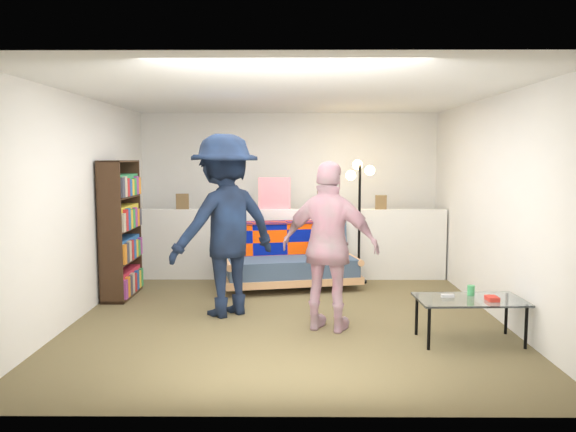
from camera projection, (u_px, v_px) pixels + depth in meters
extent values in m
plane|color=brown|center=(288.00, 313.00, 6.24)|extent=(5.00, 5.00, 0.00)
cube|color=silver|center=(289.00, 192.00, 8.60)|extent=(4.50, 0.10, 2.40)
cube|color=silver|center=(82.00, 206.00, 6.13)|extent=(0.10, 5.00, 2.40)
cube|color=silver|center=(494.00, 206.00, 6.10)|extent=(0.10, 5.00, 2.40)
cube|color=white|center=(288.00, 94.00, 5.99)|extent=(4.50, 5.00, 0.10)
cube|color=silver|center=(289.00, 244.00, 7.98)|extent=(4.45, 0.15, 1.00)
cube|color=brown|center=(182.00, 201.00, 7.91)|extent=(0.18, 0.02, 0.22)
cube|color=brown|center=(225.00, 199.00, 7.90)|extent=(0.22, 0.02, 0.28)
cube|color=white|center=(274.00, 193.00, 7.89)|extent=(0.45, 0.02, 0.45)
cube|color=brown|center=(324.00, 200.00, 7.89)|extent=(0.20, 0.02, 0.26)
cube|color=brown|center=(381.00, 202.00, 7.89)|extent=(0.16, 0.02, 0.20)
cube|color=tan|center=(291.00, 278.00, 7.44)|extent=(1.91, 1.15, 0.09)
cube|color=#384C65|center=(291.00, 267.00, 7.37)|extent=(1.79, 0.99, 0.23)
cube|color=#384C65|center=(286.00, 241.00, 7.69)|extent=(1.70, 0.57, 0.53)
cylinder|color=tan|center=(227.00, 263.00, 7.24)|extent=(0.25, 0.80, 0.08)
cylinder|color=tan|center=(352.00, 258.00, 7.58)|extent=(0.25, 0.80, 0.08)
cube|color=navy|center=(287.00, 242.00, 7.61)|extent=(1.35, 0.38, 0.49)
cube|color=navy|center=(285.00, 222.00, 7.71)|extent=(1.38, 0.51, 0.03)
sphere|color=#CE4612|center=(323.00, 246.00, 7.43)|extent=(0.28, 0.28, 0.28)
cube|color=black|center=(110.00, 229.00, 6.95)|extent=(0.02, 0.85, 1.69)
cube|color=black|center=(110.00, 234.00, 6.53)|extent=(0.28, 0.02, 1.69)
cube|color=black|center=(130.00, 225.00, 7.36)|extent=(0.28, 0.02, 1.69)
cube|color=black|center=(118.00, 161.00, 6.86)|extent=(0.28, 0.85, 0.02)
cube|color=black|center=(123.00, 294.00, 7.03)|extent=(0.28, 0.85, 0.04)
cube|color=black|center=(122.00, 260.00, 6.99)|extent=(0.28, 0.81, 0.02)
cube|color=black|center=(121.00, 229.00, 6.95)|extent=(0.28, 0.81, 0.02)
cube|color=black|center=(120.00, 197.00, 6.90)|extent=(0.28, 0.81, 0.02)
cube|color=red|center=(124.00, 281.00, 7.01)|extent=(0.21, 0.79, 0.28)
cube|color=#24589C|center=(123.00, 248.00, 6.97)|extent=(0.21, 0.79, 0.26)
cube|color=gold|center=(122.00, 217.00, 6.93)|extent=(0.21, 0.79, 0.28)
cube|color=#2F824D|center=(121.00, 185.00, 6.89)|extent=(0.21, 0.79, 0.26)
cylinder|color=black|center=(429.00, 329.00, 5.05)|extent=(0.03, 0.03, 0.39)
cylinder|color=black|center=(526.00, 328.00, 5.07)|extent=(0.03, 0.03, 0.39)
cylinder|color=black|center=(417.00, 315.00, 5.48)|extent=(0.03, 0.03, 0.39)
cylinder|color=black|center=(506.00, 314.00, 5.50)|extent=(0.03, 0.03, 0.39)
cube|color=silver|center=(470.00, 300.00, 5.25)|extent=(1.00, 0.58, 0.02)
cube|color=beige|center=(448.00, 296.00, 5.29)|extent=(0.12, 0.05, 0.03)
cube|color=red|center=(492.00, 298.00, 5.18)|extent=(0.10, 0.14, 0.04)
cylinder|color=#46A961|center=(471.00, 290.00, 5.37)|extent=(0.07, 0.07, 0.10)
cylinder|color=black|center=(358.00, 281.00, 7.79)|extent=(0.29, 0.29, 0.03)
cylinder|color=black|center=(359.00, 224.00, 7.70)|extent=(0.04, 0.04, 1.63)
sphere|color=#FFC672|center=(351.00, 175.00, 7.64)|extent=(0.13, 0.13, 0.13)
sphere|color=#FFC672|center=(370.00, 170.00, 7.64)|extent=(0.13, 0.13, 0.13)
sphere|color=#FFC672|center=(358.00, 165.00, 7.73)|extent=(0.13, 0.13, 0.13)
imported|color=black|center=(225.00, 225.00, 6.12)|extent=(1.46, 1.37, 1.98)
imported|color=pink|center=(330.00, 247.00, 5.57)|extent=(1.08, 0.74, 1.70)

